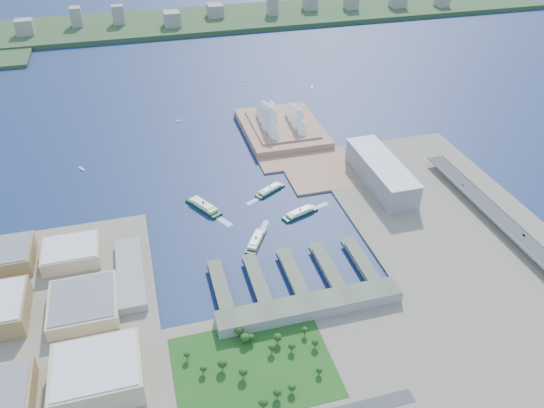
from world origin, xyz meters
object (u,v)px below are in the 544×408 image
object	(u,v)px
toaster_building	(381,172)
car_b	(524,235)
ferry_b	(270,189)
ferry_d	(300,212)
opera_house	(282,115)
car_c	(463,185)
ferry_c	(256,239)
ferry_a	(203,205)

from	to	relation	value
toaster_building	car_b	xyz separation A→B (m)	(109.00, -176.27, -4.98)
ferry_b	ferry_d	xyz separation A→B (m)	(23.68, -65.62, 0.27)
opera_house	ferry_b	distance (m)	190.96
ferry_b	car_c	xyz separation A→B (m)	(259.76, -78.57, 10.79)
car_c	ferry_b	bearing A→B (deg)	163.17
opera_house	ferry_c	bearing A→B (deg)	-112.27
toaster_building	car_b	bearing A→B (deg)	-58.27
ferry_d	ferry_b	bearing A→B (deg)	-0.25
ferry_a	ferry_b	bearing A→B (deg)	-20.08
opera_house	toaster_building	distance (m)	219.62
ferry_c	car_c	bearing A→B (deg)	-143.67
ferry_a	ferry_c	xyz separation A→B (m)	(50.96, -91.47, -0.87)
ferry_a	car_c	bearing A→B (deg)	-39.43
toaster_building	car_c	xyz separation A→B (m)	(101.00, -54.61, -5.06)
ferry_b	ferry_c	world-z (taller)	ferry_c
ferry_c	ferry_d	world-z (taller)	ferry_d
ferry_b	toaster_building	bearing A→B (deg)	50.45
opera_house	ferry_d	xyz separation A→B (m)	(-45.08, -241.66, -27.08)
toaster_building	ferry_d	distance (m)	142.21
car_c	opera_house	bearing A→B (deg)	126.88
car_c	ferry_a	bearing A→B (deg)	170.17
toaster_building	ferry_c	distance (m)	223.28
ferry_c	ferry_a	bearing A→B (deg)	-30.01
ferry_a	ferry_c	size ratio (longest dim) A/B	1.18
ferry_c	car_b	xyz separation A→B (m)	(315.28, -92.25, 10.62)
ferry_a	car_b	bearing A→B (deg)	-56.24
opera_house	toaster_building	xyz separation A→B (m)	(90.00, -200.00, -11.50)
car_b	car_c	world-z (taller)	car_b
opera_house	ferry_c	distance (m)	308.10
ferry_a	ferry_c	world-z (taller)	ferry_a
ferry_b	ferry_c	xyz separation A→B (m)	(-47.53, -107.98, 0.24)
opera_house	car_b	size ratio (longest dim) A/B	44.50
ferry_d	car_c	bearing A→B (deg)	-113.23
toaster_building	car_c	distance (m)	114.93
toaster_building	ferry_c	bearing A→B (deg)	-157.84
ferry_d	car_c	distance (m)	236.67
car_b	ferry_d	bearing A→B (deg)	151.12
ferry_b	ferry_c	size ratio (longest dim) A/B	0.95
toaster_building	ferry_c	xyz separation A→B (m)	(-206.28, -84.02, -15.60)
ferry_a	ferry_d	distance (m)	131.68
opera_house	car_b	xyz separation A→B (m)	(199.00, -376.27, -16.48)
ferry_c	car_b	distance (m)	328.67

